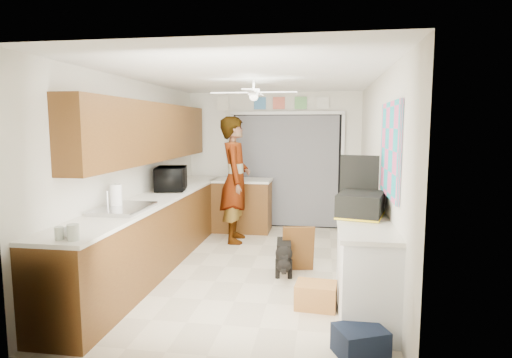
{
  "coord_description": "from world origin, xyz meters",
  "views": [
    {
      "loc": [
        0.91,
        -5.44,
        1.89
      ],
      "look_at": [
        0.0,
        0.4,
        1.15
      ],
      "focal_mm": 30.0,
      "sensor_mm": 36.0,
      "label": 1
    }
  ],
  "objects_px": {
    "paper_towel_roll": "(116,197)",
    "man": "(235,180)",
    "microwave": "(171,179)",
    "suitcase": "(361,205)",
    "cardboard_box": "(316,295)",
    "cup": "(70,233)",
    "navy_crate": "(360,342)",
    "dog": "(284,256)",
    "soap_bottle": "(115,196)"
  },
  "relations": [
    {
      "from": "paper_towel_roll",
      "to": "man",
      "type": "bearing_deg",
      "value": 67.5
    },
    {
      "from": "microwave",
      "to": "suitcase",
      "type": "distance_m",
      "value": 3.0
    },
    {
      "from": "microwave",
      "to": "cardboard_box",
      "type": "height_order",
      "value": "microwave"
    },
    {
      "from": "cup",
      "to": "suitcase",
      "type": "distance_m",
      "value": 2.83
    },
    {
      "from": "suitcase",
      "to": "navy_crate",
      "type": "xyz_separation_m",
      "value": [
        -0.07,
        -1.12,
        -0.94
      ]
    },
    {
      "from": "cup",
      "to": "dog",
      "type": "relative_size",
      "value": 0.19
    },
    {
      "from": "dog",
      "to": "navy_crate",
      "type": "bearing_deg",
      "value": -71.73
    },
    {
      "from": "cardboard_box",
      "to": "man",
      "type": "relative_size",
      "value": 0.21
    },
    {
      "from": "cup",
      "to": "paper_towel_roll",
      "type": "relative_size",
      "value": 0.42
    },
    {
      "from": "cup",
      "to": "man",
      "type": "bearing_deg",
      "value": 78.51
    },
    {
      "from": "man",
      "to": "suitcase",
      "type": "bearing_deg",
      "value": -147.91
    },
    {
      "from": "cardboard_box",
      "to": "navy_crate",
      "type": "bearing_deg",
      "value": -66.95
    },
    {
      "from": "navy_crate",
      "to": "dog",
      "type": "bearing_deg",
      "value": 113.43
    },
    {
      "from": "cup",
      "to": "dog",
      "type": "xyz_separation_m",
      "value": [
        1.64,
        2.02,
        -0.74
      ]
    },
    {
      "from": "paper_towel_roll",
      "to": "dog",
      "type": "height_order",
      "value": "paper_towel_roll"
    },
    {
      "from": "microwave",
      "to": "paper_towel_roll",
      "type": "height_order",
      "value": "microwave"
    },
    {
      "from": "microwave",
      "to": "paper_towel_roll",
      "type": "xyz_separation_m",
      "value": [
        -0.11,
        -1.5,
        -0.03
      ]
    },
    {
      "from": "suitcase",
      "to": "paper_towel_roll",
      "type": "bearing_deg",
      "value": -165.67
    },
    {
      "from": "navy_crate",
      "to": "man",
      "type": "bearing_deg",
      "value": 117.56
    },
    {
      "from": "navy_crate",
      "to": "paper_towel_roll",
      "type": "bearing_deg",
      "value": 157.84
    },
    {
      "from": "suitcase",
      "to": "man",
      "type": "relative_size",
      "value": 0.28
    },
    {
      "from": "paper_towel_roll",
      "to": "navy_crate",
      "type": "height_order",
      "value": "paper_towel_roll"
    },
    {
      "from": "paper_towel_roll",
      "to": "dog",
      "type": "distance_m",
      "value": 2.18
    },
    {
      "from": "paper_towel_roll",
      "to": "suitcase",
      "type": "xyz_separation_m",
      "value": [
        2.73,
        0.04,
        -0.02
      ]
    },
    {
      "from": "soap_bottle",
      "to": "cardboard_box",
      "type": "bearing_deg",
      "value": -5.43
    },
    {
      "from": "paper_towel_roll",
      "to": "suitcase",
      "type": "distance_m",
      "value": 2.73
    },
    {
      "from": "microwave",
      "to": "suitcase",
      "type": "bearing_deg",
      "value": -132.92
    },
    {
      "from": "suitcase",
      "to": "navy_crate",
      "type": "relative_size",
      "value": 1.48
    },
    {
      "from": "cup",
      "to": "man",
      "type": "height_order",
      "value": "man"
    },
    {
      "from": "dog",
      "to": "soap_bottle",
      "type": "bearing_deg",
      "value": -163.64
    },
    {
      "from": "soap_bottle",
      "to": "suitcase",
      "type": "distance_m",
      "value": 2.75
    },
    {
      "from": "navy_crate",
      "to": "man",
      "type": "relative_size",
      "value": 0.19
    },
    {
      "from": "cup",
      "to": "cardboard_box",
      "type": "bearing_deg",
      "value": 27.27
    },
    {
      "from": "microwave",
      "to": "navy_crate",
      "type": "relative_size",
      "value": 1.59
    },
    {
      "from": "dog",
      "to": "cardboard_box",
      "type": "bearing_deg",
      "value": -71.37
    },
    {
      "from": "cardboard_box",
      "to": "navy_crate",
      "type": "xyz_separation_m",
      "value": [
        0.38,
        -0.89,
        -0.01
      ]
    },
    {
      "from": "soap_bottle",
      "to": "cardboard_box",
      "type": "relative_size",
      "value": 0.71
    },
    {
      "from": "microwave",
      "to": "suitcase",
      "type": "xyz_separation_m",
      "value": [
        2.62,
        -1.46,
        -0.05
      ]
    },
    {
      "from": "soap_bottle",
      "to": "suitcase",
      "type": "bearing_deg",
      "value": 0.24
    },
    {
      "from": "suitcase",
      "to": "man",
      "type": "height_order",
      "value": "man"
    },
    {
      "from": "suitcase",
      "to": "cardboard_box",
      "type": "relative_size",
      "value": 1.38
    },
    {
      "from": "suitcase",
      "to": "cup",
      "type": "bearing_deg",
      "value": -139.21
    },
    {
      "from": "paper_towel_roll",
      "to": "cardboard_box",
      "type": "height_order",
      "value": "paper_towel_roll"
    },
    {
      "from": "soap_bottle",
      "to": "cardboard_box",
      "type": "distance_m",
      "value": 2.5
    },
    {
      "from": "microwave",
      "to": "paper_towel_roll",
      "type": "bearing_deg",
      "value": 161.91
    },
    {
      "from": "microwave",
      "to": "man",
      "type": "bearing_deg",
      "value": -61.47
    },
    {
      "from": "suitcase",
      "to": "microwave",
      "type": "bearing_deg",
      "value": 164.39
    },
    {
      "from": "suitcase",
      "to": "dog",
      "type": "relative_size",
      "value": 0.93
    },
    {
      "from": "cup",
      "to": "navy_crate",
      "type": "xyz_separation_m",
      "value": [
        2.44,
        0.17,
        -0.87
      ]
    },
    {
      "from": "suitcase",
      "to": "navy_crate",
      "type": "distance_m",
      "value": 1.47
    }
  ]
}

